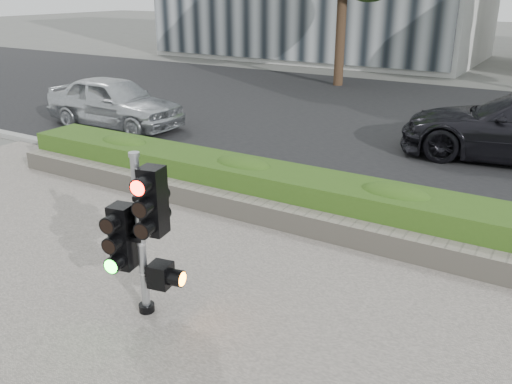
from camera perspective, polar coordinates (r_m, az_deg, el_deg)
ground at (r=7.12m, az=-4.21°, el=-9.45°), size 120.00×120.00×0.00m
road at (r=15.82m, az=17.27°, el=6.88°), size 60.00×13.00×0.02m
curb at (r=9.57m, az=6.69°, el=-0.91°), size 60.00×0.25×0.12m
stone_wall at (r=8.47m, az=3.17°, el=-2.72°), size 12.00×0.32×0.34m
hedge at (r=8.95m, az=5.16°, el=-0.29°), size 12.00×1.00×0.68m
traffic_signal at (r=6.11m, az=-11.76°, el=-3.64°), size 0.70×0.56×1.93m
car_silver at (r=15.10m, az=-14.69°, el=9.17°), size 3.96×1.62×1.35m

